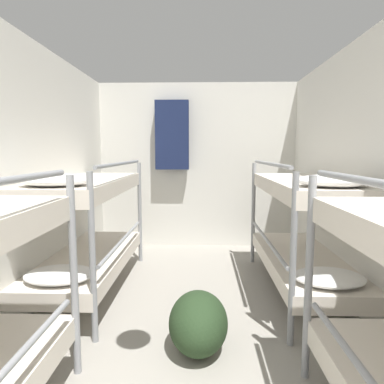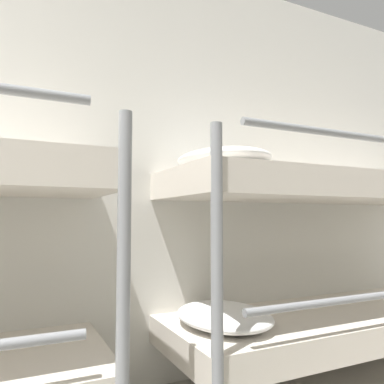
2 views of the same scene
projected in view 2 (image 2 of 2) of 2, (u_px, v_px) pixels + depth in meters
wall_left at (133, 164)px, 1.91m from camera, size 0.06×5.25×2.22m
bunk_stack_left_far at (322, 253)px, 1.95m from camera, size 0.67×1.81×1.21m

